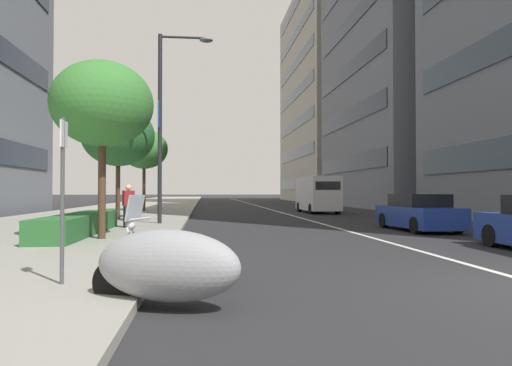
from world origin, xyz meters
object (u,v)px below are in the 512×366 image
motorcycle_far_end_row (169,258)px  street_tree_by_lamp_post (118,136)px  street_lamp_with_banners (168,110)px  street_tree_far_plaza (144,149)px  pedestrian_on_plaza (128,206)px  car_mid_block_traffic (418,213)px  delivery_van_ahead (317,194)px  street_tree_mid_sidewalk (102,104)px  motorcycle_under_tarp (166,266)px  parking_sign_by_curb (63,183)px

motorcycle_far_end_row → street_tree_by_lamp_post: (16.15, 3.76, 3.89)m
street_lamp_with_banners → street_tree_far_plaza: (13.07, 2.67, -0.55)m
street_tree_far_plaza → pedestrian_on_plaza: bearing=-174.8°
car_mid_block_traffic → street_lamp_with_banners: (3.06, 9.89, 4.40)m
delivery_van_ahead → street_tree_far_plaza: size_ratio=0.94×
motorcycle_far_end_row → street_tree_far_plaza: (25.66, 3.70, 4.08)m
street_tree_mid_sidewalk → street_tree_far_plaza: size_ratio=0.90×
motorcycle_under_tarp → delivery_van_ahead: size_ratio=0.40×
street_tree_by_lamp_post → street_tree_far_plaza: bearing=-0.4°
delivery_van_ahead → street_tree_mid_sidewalk: (-18.02, 10.92, 2.72)m
street_tree_by_lamp_post → parking_sign_by_curb: bearing=-172.4°
street_tree_by_lamp_post → pedestrian_on_plaza: (-5.81, -1.45, -3.35)m
motorcycle_far_end_row → pedestrian_on_plaza: size_ratio=1.21×
street_tree_mid_sidewalk → street_tree_by_lamp_post: size_ratio=0.91×
car_mid_block_traffic → delivery_van_ahead: 14.74m
motorcycle_under_tarp → street_tree_mid_sidewalk: street_tree_mid_sidewalk is taller
street_tree_mid_sidewalk → street_tree_far_plaza: (19.43, 1.29, 0.44)m
motorcycle_under_tarp → street_lamp_with_banners: size_ratio=0.26×
street_tree_by_lamp_post → pedestrian_on_plaza: street_tree_by_lamp_post is taller
motorcycle_under_tarp → pedestrian_on_plaza: size_ratio=1.32×
street_tree_far_plaza → street_lamp_with_banners: bearing=-168.4°
delivery_van_ahead → street_tree_by_lamp_post: size_ratio=0.95×
motorcycle_far_end_row → street_tree_far_plaza: street_tree_far_plaza is taller
street_lamp_with_banners → street_tree_by_lamp_post: (3.56, 2.74, -0.75)m
street_tree_far_plaza → parking_sign_by_curb: bearing=-175.3°
motorcycle_under_tarp → street_tree_mid_sidewalk: (7.79, 2.49, 3.51)m
car_mid_block_traffic → motorcycle_far_end_row: bearing=136.0°
street_lamp_with_banners → motorcycle_far_end_row: bearing=-175.3°
street_lamp_with_banners → street_tree_far_plaza: bearing=11.6°
motorcycle_under_tarp → car_mid_block_traffic: (11.09, -8.79, 0.10)m
motorcycle_far_end_row → parking_sign_by_curb: (-0.47, 1.54, 1.21)m
parking_sign_by_curb → motorcycle_far_end_row: bearing=-72.9°
motorcycle_under_tarp → car_mid_block_traffic: size_ratio=0.50×
street_lamp_with_banners → pedestrian_on_plaza: 4.85m
motorcycle_far_end_row → street_tree_by_lamp_post: street_tree_by_lamp_post is taller
parking_sign_by_curb → pedestrian_on_plaza: 10.86m
motorcycle_under_tarp → pedestrian_on_plaza: 12.13m
street_tree_mid_sidewalk → parking_sign_by_curb: bearing=-172.6°
car_mid_block_traffic → pedestrian_on_plaza: bearing=84.8°
street_tree_by_lamp_post → car_mid_block_traffic: bearing=-117.6°
car_mid_block_traffic → parking_sign_by_curb: bearing=132.8°
motorcycle_far_end_row → street_tree_by_lamp_post: bearing=-52.6°
motorcycle_under_tarp → car_mid_block_traffic: bearing=-105.3°
motorcycle_far_end_row → street_tree_mid_sidewalk: street_tree_mid_sidewalk is taller
motorcycle_far_end_row → parking_sign_by_curb: 2.02m
motorcycle_under_tarp → street_tree_mid_sidewalk: size_ratio=0.42×
delivery_van_ahead → street_tree_mid_sidewalk: bearing=147.9°
street_tree_by_lamp_post → motorcycle_under_tarp: bearing=-167.8°
motorcycle_far_end_row → pedestrian_on_plaza: bearing=-53.1°
car_mid_block_traffic → parking_sign_by_curb: (-10.01, 10.41, 0.98)m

